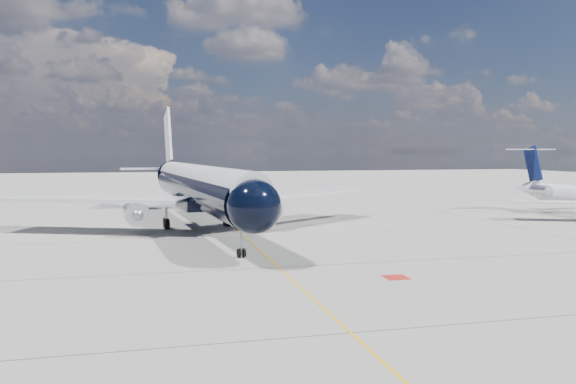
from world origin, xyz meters
The scene contains 4 objects.
ground centered at (0.00, 30.00, 0.00)m, with size 320.00×320.00×0.00m, color gray.
taxiway_centerline centered at (0.00, 25.00, 0.00)m, with size 0.16×160.00×0.01m, color #EAA70C.
red_marking centered at (6.80, -10.00, 0.00)m, with size 1.60×1.60×0.01m, color maroon.
main_airliner centered at (-3.93, 17.64, 4.55)m, with size 41.54×50.81×14.68m.
Camera 1 is at (-8.73, -43.65, 8.25)m, focal length 35.00 mm.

